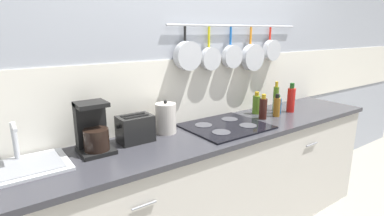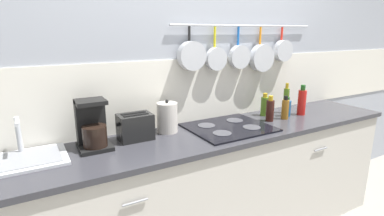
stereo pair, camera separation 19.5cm
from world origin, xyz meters
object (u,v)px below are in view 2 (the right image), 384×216
object	(u,v)px
bottle_vinegar	(270,110)
bottle_dish_soap	(285,109)
bottle_olive_oil	(286,100)
bottle_sesame_oil	(287,108)
toaster	(135,127)
bottle_cooking_wine	(302,102)
coffee_maker	(93,128)
kettle	(167,117)
bottle_hot_sauce	(265,106)

from	to	relation	value
bottle_vinegar	bottle_dish_soap	bearing A→B (deg)	-6.24
bottle_olive_oil	bottle_vinegar	bearing A→B (deg)	-158.55
bottle_vinegar	bottle_sesame_oil	xyz separation A→B (m)	(0.22, 0.04, -0.02)
toaster	bottle_cooking_wine	size ratio (longest dim) A/B	0.91
toaster	bottle_sesame_oil	distance (m)	1.27
coffee_maker	bottle_sesame_oil	world-z (taller)	coffee_maker
kettle	bottle_dish_soap	size ratio (longest dim) A/B	1.24
coffee_maker	bottle_sesame_oil	size ratio (longest dim) A/B	1.86
toaster	bottle_vinegar	xyz separation A→B (m)	(1.05, -0.12, 0.00)
bottle_hot_sauce	bottle_cooking_wine	size ratio (longest dim) A/B	0.74
toaster	kettle	distance (m)	0.25
bottle_vinegar	coffee_maker	bearing A→B (deg)	174.85
kettle	bottle_cooking_wine	size ratio (longest dim) A/B	0.92
toaster	bottle_sesame_oil	xyz separation A→B (m)	(1.27, -0.09, -0.02)
toaster	bottle_vinegar	world-z (taller)	bottle_vinegar
bottle_hot_sauce	bottle_cooking_wine	xyz separation A→B (m)	(0.29, -0.13, 0.03)
coffee_maker	bottle_hot_sauce	xyz separation A→B (m)	(1.39, 0.02, -0.04)
kettle	bottle_vinegar	xyz separation A→B (m)	(0.81, -0.16, -0.02)
toaster	bottle_hot_sauce	size ratio (longest dim) A/B	1.23
kettle	bottle_vinegar	distance (m)	0.82
bottle_vinegar	bottle_cooking_wine	distance (m)	0.36
bottle_dish_soap	bottle_sesame_oil	distance (m)	0.09
kettle	bottle_hot_sauce	world-z (taller)	kettle
kettle	bottle_dish_soap	xyz separation A→B (m)	(0.95, -0.17, -0.02)
coffee_maker	bottle_cooking_wine	size ratio (longest dim) A/B	1.17
bottle_vinegar	bottle_dish_soap	xyz separation A→B (m)	(0.15, -0.02, -0.01)
bottle_vinegar	bottle_olive_oil	world-z (taller)	bottle_olive_oil
bottle_vinegar	bottle_olive_oil	xyz separation A→B (m)	(0.29, 0.12, 0.02)
kettle	bottle_hot_sauce	size ratio (longest dim) A/B	1.23
coffee_maker	bottle_dish_soap	size ratio (longest dim) A/B	1.58
bottle_olive_oil	bottle_cooking_wine	world-z (taller)	bottle_olive_oil
bottle_hot_sauce	coffee_maker	bearing A→B (deg)	-179.12
bottle_hot_sauce	bottle_sesame_oil	xyz separation A→B (m)	(0.15, -0.10, -0.01)
toaster	bottle_hot_sauce	distance (m)	1.12
kettle	toaster	bearing A→B (deg)	-172.30
bottle_olive_oil	coffee_maker	bearing A→B (deg)	179.88
toaster	bottle_hot_sauce	bearing A→B (deg)	0.83
kettle	bottle_sesame_oil	world-z (taller)	kettle
toaster	coffee_maker	bearing A→B (deg)	-178.89
toaster	bottle_olive_oil	size ratio (longest dim) A/B	0.90
bottle_dish_soap	coffee_maker	bearing A→B (deg)	174.74
kettle	bottle_hot_sauce	distance (m)	0.88
coffee_maker	bottle_olive_oil	xyz separation A→B (m)	(1.61, -0.00, -0.01)
bottle_hot_sauce	kettle	bearing A→B (deg)	178.92
bottle_dish_soap	bottle_hot_sauce	bearing A→B (deg)	114.94
kettle	bottle_dish_soap	world-z (taller)	kettle
bottle_vinegar	bottle_olive_oil	distance (m)	0.32
coffee_maker	bottle_hot_sauce	world-z (taller)	coffee_maker
bottle_hot_sauce	bottle_sesame_oil	size ratio (longest dim) A/B	1.19
bottle_vinegar	bottle_dish_soap	size ratio (longest dim) A/B	1.08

